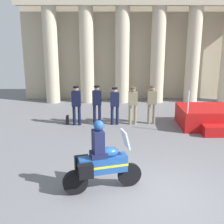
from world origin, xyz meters
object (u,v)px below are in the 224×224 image
object	(u,v)px
reviewing_stand	(214,118)
officer_in_row_0	(76,103)
officer_in_row_4	(152,102)
officer_in_row_1	(97,102)
officer_in_row_2	(115,103)
officer_in_row_3	(133,103)
motorcycle_with_rider	(100,162)
briefcase_on_ground	(67,120)

from	to	relation	value
reviewing_stand	officer_in_row_0	size ratio (longest dim) A/B	1.70
reviewing_stand	officer_in_row_4	distance (m)	2.69
officer_in_row_4	officer_in_row_1	bearing A→B (deg)	2.71
officer_in_row_2	officer_in_row_3	size ratio (longest dim) A/B	0.99
officer_in_row_4	officer_in_row_3	bearing A→B (deg)	4.81
motorcycle_with_rider	briefcase_on_ground	world-z (taller)	motorcycle_with_rider
officer_in_row_0	officer_in_row_3	size ratio (longest dim) A/B	1.03
officer_in_row_2	officer_in_row_1	bearing A→B (deg)	0.80
officer_in_row_1	briefcase_on_ground	bearing A→B (deg)	-4.09
officer_in_row_0	officer_in_row_2	size ratio (longest dim) A/B	1.04
officer_in_row_2	motorcycle_with_rider	bearing A→B (deg)	85.52
reviewing_stand	motorcycle_with_rider	xyz separation A→B (m)	(-4.68, -5.12, 0.40)
motorcycle_with_rider	officer_in_row_0	bearing A→B (deg)	86.09
officer_in_row_0	officer_in_row_1	bearing A→B (deg)	-175.77
reviewing_stand	officer_in_row_3	bearing A→B (deg)	173.73
officer_in_row_0	officer_in_row_2	distance (m)	1.63
reviewing_stand	briefcase_on_ground	size ratio (longest dim) A/B	7.98
officer_in_row_3	officer_in_row_2	bearing A→B (deg)	2.36
reviewing_stand	officer_in_row_3	xyz separation A→B (m)	(-3.41, 0.37, 0.57)
reviewing_stand	officer_in_row_3	distance (m)	3.48
officer_in_row_0	officer_in_row_4	xyz separation A→B (m)	(3.22, 0.14, -0.00)
officer_in_row_0	briefcase_on_ground	xyz separation A→B (m)	(-0.43, 0.16, -0.82)
officer_in_row_0	officer_in_row_1	size ratio (longest dim) A/B	0.99
officer_in_row_2	motorcycle_with_rider	world-z (taller)	motorcycle_with_rider
officer_in_row_3	motorcycle_with_rider	world-z (taller)	motorcycle_with_rider
officer_in_row_4	briefcase_on_ground	size ratio (longest dim) A/B	4.68
officer_in_row_4	reviewing_stand	bearing A→B (deg)	171.13
reviewing_stand	officer_in_row_1	distance (m)	4.99
officer_in_row_0	briefcase_on_ground	world-z (taller)	officer_in_row_0
officer_in_row_1	officer_in_row_4	bearing A→B (deg)	-177.29
reviewing_stand	officer_in_row_2	xyz separation A→B (m)	(-4.19, 0.35, 0.56)
officer_in_row_1	officer_in_row_3	xyz separation A→B (m)	(1.53, 0.02, -0.04)
briefcase_on_ground	officer_in_row_2	bearing A→B (deg)	-2.95
officer_in_row_2	officer_in_row_4	bearing A→B (deg)	-176.38
officer_in_row_2	officer_in_row_3	bearing A→B (deg)	-177.64
reviewing_stand	officer_in_row_4	size ratio (longest dim) A/B	1.71
motorcycle_with_rider	officer_in_row_2	bearing A→B (deg)	69.13
officer_in_row_1	officer_in_row_3	distance (m)	1.53
officer_in_row_4	motorcycle_with_rider	size ratio (longest dim) A/B	0.82
officer_in_row_0	officer_in_row_3	distance (m)	2.40
officer_in_row_3	officer_in_row_1	bearing A→B (deg)	1.59
officer_in_row_1	motorcycle_with_rider	world-z (taller)	motorcycle_with_rider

